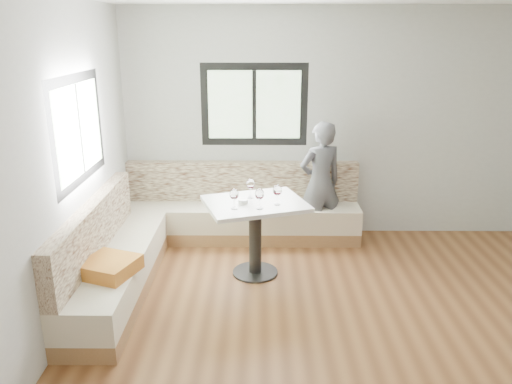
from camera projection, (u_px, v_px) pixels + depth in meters
room at (357, 181)px, 3.83m from camera, size 5.01×5.01×2.81m
banquette at (192, 233)px, 5.65m from camera, size 2.90×2.80×0.95m
table at (255, 220)px, 5.23m from camera, size 1.20×1.06×0.82m
person at (320, 183)px, 6.04m from camera, size 0.64×0.54×1.50m
olive_ramekin at (243, 201)px, 5.12m from camera, size 0.10×0.10×0.04m
wine_glass_a at (234, 195)px, 4.92m from camera, size 0.09×0.09×0.21m
wine_glass_b at (260, 195)px, 4.93m from camera, size 0.09×0.09×0.21m
wine_glass_c at (277, 191)px, 5.05m from camera, size 0.09×0.09×0.21m
wine_glass_d at (251, 185)px, 5.25m from camera, size 0.09×0.09×0.21m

